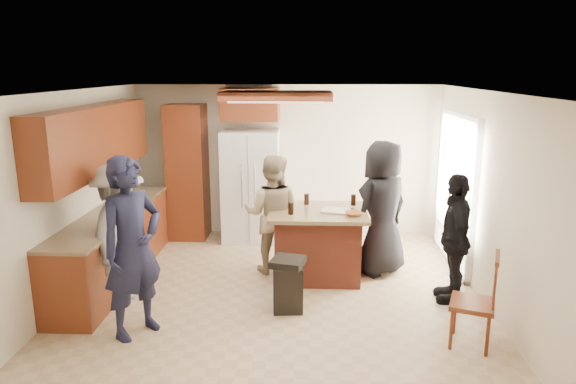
{
  "coord_description": "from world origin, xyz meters",
  "views": [
    {
      "loc": [
        0.4,
        -5.94,
        2.76
      ],
      "look_at": [
        0.11,
        0.69,
        1.15
      ],
      "focal_mm": 32.0,
      "sensor_mm": 36.0,
      "label": 1
    }
  ],
  "objects_px": {
    "person_behind_left": "(272,214)",
    "spindle_chair": "(475,304)",
    "person_behind_right": "(382,208)",
    "trash_bin": "(288,284)",
    "refrigerator": "(251,186)",
    "person_side_right": "(454,238)",
    "kitchen_island": "(317,243)",
    "person_counter": "(120,234)",
    "person_front_left": "(133,248)"
  },
  "relations": [
    {
      "from": "person_counter",
      "to": "spindle_chair",
      "type": "height_order",
      "value": "person_counter"
    },
    {
      "from": "refrigerator",
      "to": "spindle_chair",
      "type": "distance_m",
      "value": 4.19
    },
    {
      "from": "person_behind_left",
      "to": "person_side_right",
      "type": "bearing_deg",
      "value": 166.11
    },
    {
      "from": "person_front_left",
      "to": "spindle_chair",
      "type": "height_order",
      "value": "person_front_left"
    },
    {
      "from": "person_behind_left",
      "to": "trash_bin",
      "type": "bearing_deg",
      "value": 108.83
    },
    {
      "from": "refrigerator",
      "to": "person_side_right",
      "type": "bearing_deg",
      "value": -39.09
    },
    {
      "from": "person_behind_right",
      "to": "refrigerator",
      "type": "height_order",
      "value": "person_behind_right"
    },
    {
      "from": "person_behind_left",
      "to": "person_behind_right",
      "type": "distance_m",
      "value": 1.49
    },
    {
      "from": "person_behind_right",
      "to": "person_counter",
      "type": "xyz_separation_m",
      "value": [
        -3.2,
        -1.06,
        -0.06
      ]
    },
    {
      "from": "person_behind_right",
      "to": "trash_bin",
      "type": "height_order",
      "value": "person_behind_right"
    },
    {
      "from": "spindle_chair",
      "to": "person_behind_left",
      "type": "bearing_deg",
      "value": 139.04
    },
    {
      "from": "person_counter",
      "to": "kitchen_island",
      "type": "relative_size",
      "value": 1.34
    },
    {
      "from": "trash_bin",
      "to": "person_side_right",
      "type": "bearing_deg",
      "value": 10.26
    },
    {
      "from": "person_side_right",
      "to": "person_counter",
      "type": "distance_m",
      "value": 3.96
    },
    {
      "from": "person_side_right",
      "to": "person_behind_right",
      "type": "bearing_deg",
      "value": -132.93
    },
    {
      "from": "person_behind_left",
      "to": "person_side_right",
      "type": "height_order",
      "value": "person_behind_left"
    },
    {
      "from": "person_behind_left",
      "to": "spindle_chair",
      "type": "bearing_deg",
      "value": 145.18
    },
    {
      "from": "refrigerator",
      "to": "trash_bin",
      "type": "xyz_separation_m",
      "value": [
        0.71,
        -2.53,
        -0.58
      ]
    },
    {
      "from": "person_behind_left",
      "to": "person_behind_right",
      "type": "relative_size",
      "value": 0.89
    },
    {
      "from": "person_behind_right",
      "to": "refrigerator",
      "type": "xyz_separation_m",
      "value": [
        -1.93,
        1.35,
        -0.02
      ]
    },
    {
      "from": "person_front_left",
      "to": "spindle_chair",
      "type": "xyz_separation_m",
      "value": [
        3.48,
        -0.1,
        -0.5
      ]
    },
    {
      "from": "person_front_left",
      "to": "person_side_right",
      "type": "distance_m",
      "value": 3.68
    },
    {
      "from": "person_counter",
      "to": "spindle_chair",
      "type": "distance_m",
      "value": 4.0
    },
    {
      "from": "person_side_right",
      "to": "trash_bin",
      "type": "relative_size",
      "value": 2.5
    },
    {
      "from": "person_side_right",
      "to": "spindle_chair",
      "type": "height_order",
      "value": "person_side_right"
    },
    {
      "from": "person_front_left",
      "to": "kitchen_island",
      "type": "xyz_separation_m",
      "value": [
        1.93,
        1.62,
        -0.48
      ]
    },
    {
      "from": "person_front_left",
      "to": "person_counter",
      "type": "bearing_deg",
      "value": 65.02
    },
    {
      "from": "person_behind_right",
      "to": "person_front_left",
      "type": "bearing_deg",
      "value": -7.4
    },
    {
      "from": "person_side_right",
      "to": "person_behind_left",
      "type": "bearing_deg",
      "value": -105.29
    },
    {
      "from": "person_counter",
      "to": "spindle_chair",
      "type": "bearing_deg",
      "value": -103.37
    },
    {
      "from": "person_front_left",
      "to": "kitchen_island",
      "type": "relative_size",
      "value": 1.5
    },
    {
      "from": "person_counter",
      "to": "person_side_right",
      "type": "bearing_deg",
      "value": -87.82
    },
    {
      "from": "trash_bin",
      "to": "person_behind_right",
      "type": "bearing_deg",
      "value": 44.05
    },
    {
      "from": "person_counter",
      "to": "spindle_chair",
      "type": "relative_size",
      "value": 1.72
    },
    {
      "from": "trash_bin",
      "to": "person_behind_left",
      "type": "bearing_deg",
      "value": 102.69
    },
    {
      "from": "person_behind_right",
      "to": "kitchen_island",
      "type": "height_order",
      "value": "person_behind_right"
    },
    {
      "from": "kitchen_island",
      "to": "spindle_chair",
      "type": "distance_m",
      "value": 2.32
    },
    {
      "from": "trash_bin",
      "to": "refrigerator",
      "type": "bearing_deg",
      "value": 105.58
    },
    {
      "from": "trash_bin",
      "to": "person_counter",
      "type": "bearing_deg",
      "value": 176.41
    },
    {
      "from": "refrigerator",
      "to": "spindle_chair",
      "type": "relative_size",
      "value": 1.81
    },
    {
      "from": "person_behind_left",
      "to": "refrigerator",
      "type": "xyz_separation_m",
      "value": [
        -0.44,
        1.36,
        0.08
      ]
    },
    {
      "from": "person_side_right",
      "to": "refrigerator",
      "type": "relative_size",
      "value": 0.87
    },
    {
      "from": "person_behind_left",
      "to": "person_front_left",
      "type": "bearing_deg",
      "value": 59.88
    },
    {
      "from": "trash_bin",
      "to": "spindle_chair",
      "type": "xyz_separation_m",
      "value": [
        1.91,
        -0.71,
        0.13
      ]
    },
    {
      "from": "person_behind_left",
      "to": "person_counter",
      "type": "bearing_deg",
      "value": 37.55
    },
    {
      "from": "person_behind_left",
      "to": "kitchen_island",
      "type": "distance_m",
      "value": 0.73
    },
    {
      "from": "refrigerator",
      "to": "spindle_chair",
      "type": "height_order",
      "value": "refrigerator"
    },
    {
      "from": "person_behind_right",
      "to": "kitchen_island",
      "type": "distance_m",
      "value": 0.99
    },
    {
      "from": "kitchen_island",
      "to": "trash_bin",
      "type": "xyz_separation_m",
      "value": [
        -0.35,
        -1.0,
        -0.16
      ]
    },
    {
      "from": "person_behind_right",
      "to": "person_side_right",
      "type": "distance_m",
      "value": 1.12
    }
  ]
}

